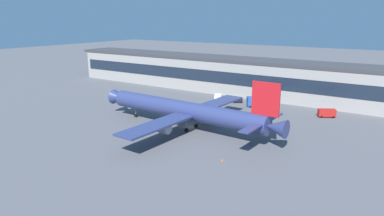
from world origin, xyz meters
The scene contains 8 objects.
ground_plane centered at (0.00, 0.00, 0.00)m, with size 600.00×600.00×0.00m, color #56565B.
terminal_building centered at (0.00, 49.47, 7.18)m, with size 187.07×16.87×14.31m.
airliner centered at (-0.06, -2.15, 5.27)m, with size 58.34×50.18×15.71m.
pushback_tractor centered at (-10.65, 34.35, 1.05)m, with size 4.45×5.45×1.75m.
crew_van centered at (29.66, 31.56, 1.46)m, with size 5.61×4.48×2.55m.
baggage_tug centered at (-2.14, 33.69, 1.09)m, with size 4.12×3.44×1.85m.
stair_truck centered at (6.03, 31.73, 1.98)m, with size 6.17×5.65×3.55m.
traffic_cone_0 centered at (19.02, -16.50, 0.30)m, with size 0.48×0.48×0.60m, color #F2590C.
Camera 1 is at (51.77, -77.84, 29.98)m, focal length 32.24 mm.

